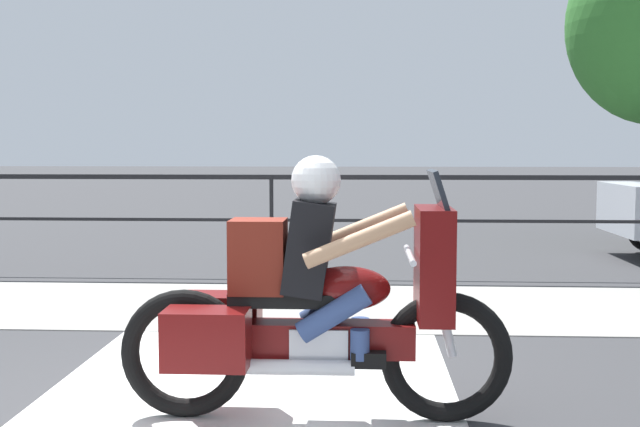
# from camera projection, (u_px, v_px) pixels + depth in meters

# --- Properties ---
(ground_plane) EXTENTS (120.00, 120.00, 0.00)m
(ground_plane) POSITION_uv_depth(u_px,v_px,m) (170.00, 418.00, 4.78)
(ground_plane) COLOR #38383A
(sidewalk_band) EXTENTS (44.00, 2.40, 0.01)m
(sidewalk_band) POSITION_uv_depth(u_px,v_px,m) (250.00, 305.00, 8.17)
(sidewalk_band) COLOR #99968E
(sidewalk_band) RESTS_ON ground
(fence_railing) EXTENTS (36.00, 0.05, 1.27)m
(fence_railing) POSITION_uv_depth(u_px,v_px,m) (271.00, 196.00, 10.05)
(fence_railing) COLOR black
(fence_railing) RESTS_ON ground
(motorcycle) EXTENTS (2.33, 0.76, 1.57)m
(motorcycle) POSITION_uv_depth(u_px,v_px,m) (314.00, 302.00, 4.71)
(motorcycle) COLOR black
(motorcycle) RESTS_ON ground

